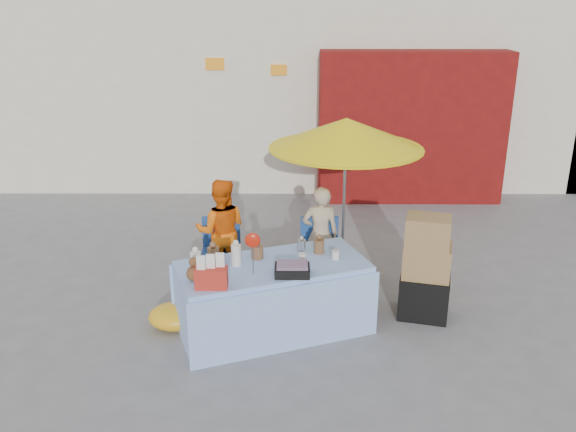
{
  "coord_description": "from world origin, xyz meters",
  "views": [
    {
      "loc": [
        0.1,
        -6.22,
        3.52
      ],
      "look_at": [
        0.07,
        0.6,
        1.0
      ],
      "focal_mm": 38.0,
      "sensor_mm": 36.0,
      "label": 1
    }
  ],
  "objects_px": {
    "box_stack": "(426,271)",
    "market_table": "(272,296)",
    "vendor_beige": "(320,235)",
    "umbrella": "(346,134)",
    "chair_left": "(221,266)",
    "vendor_orange": "(221,231)",
    "chair_right": "(320,266)"
  },
  "relations": [
    {
      "from": "umbrella",
      "to": "market_table",
      "type": "bearing_deg",
      "value": -122.24
    },
    {
      "from": "market_table",
      "to": "umbrella",
      "type": "bearing_deg",
      "value": 37.49
    },
    {
      "from": "box_stack",
      "to": "chair_left",
      "type": "bearing_deg",
      "value": 161.98
    },
    {
      "from": "vendor_orange",
      "to": "chair_left",
      "type": "bearing_deg",
      "value": 87.54
    },
    {
      "from": "chair_right",
      "to": "vendor_orange",
      "type": "bearing_deg",
      "value": 171.67
    },
    {
      "from": "market_table",
      "to": "box_stack",
      "type": "distance_m",
      "value": 1.76
    },
    {
      "from": "vendor_beige",
      "to": "umbrella",
      "type": "distance_m",
      "value": 1.3
    },
    {
      "from": "market_table",
      "to": "vendor_orange",
      "type": "height_order",
      "value": "vendor_orange"
    },
    {
      "from": "vendor_beige",
      "to": "umbrella",
      "type": "height_order",
      "value": "umbrella"
    },
    {
      "from": "umbrella",
      "to": "box_stack",
      "type": "relative_size",
      "value": 1.71
    },
    {
      "from": "chair_left",
      "to": "vendor_orange",
      "type": "xyz_separation_m",
      "value": [
        0.0,
        0.13,
        0.43
      ]
    },
    {
      "from": "chair_left",
      "to": "vendor_beige",
      "type": "bearing_deg",
      "value": 3.93
    },
    {
      "from": "chair_right",
      "to": "box_stack",
      "type": "distance_m",
      "value": 1.42
    },
    {
      "from": "market_table",
      "to": "vendor_orange",
      "type": "distance_m",
      "value": 1.43
    },
    {
      "from": "box_stack",
      "to": "market_table",
      "type": "bearing_deg",
      "value": -169.45
    },
    {
      "from": "chair_left",
      "to": "box_stack",
      "type": "bearing_deg",
      "value": -20.21
    },
    {
      "from": "chair_right",
      "to": "market_table",
      "type": "bearing_deg",
      "value": -119.7
    },
    {
      "from": "chair_right",
      "to": "vendor_orange",
      "type": "xyz_separation_m",
      "value": [
        -1.25,
        0.13,
        0.43
      ]
    },
    {
      "from": "chair_left",
      "to": "umbrella",
      "type": "height_order",
      "value": "umbrella"
    },
    {
      "from": "market_table",
      "to": "vendor_orange",
      "type": "relative_size",
      "value": 1.66
    },
    {
      "from": "vendor_beige",
      "to": "umbrella",
      "type": "xyz_separation_m",
      "value": [
        0.3,
        0.15,
        1.26
      ]
    },
    {
      "from": "chair_left",
      "to": "umbrella",
      "type": "distance_m",
      "value": 2.27
    },
    {
      "from": "chair_right",
      "to": "box_stack",
      "type": "bearing_deg",
      "value": -36.38
    },
    {
      "from": "chair_left",
      "to": "chair_right",
      "type": "distance_m",
      "value": 1.25
    },
    {
      "from": "chair_left",
      "to": "vendor_orange",
      "type": "distance_m",
      "value": 0.45
    },
    {
      "from": "market_table",
      "to": "vendor_beige",
      "type": "distance_m",
      "value": 1.38
    },
    {
      "from": "chair_left",
      "to": "umbrella",
      "type": "bearing_deg",
      "value": 8.19
    },
    {
      "from": "vendor_orange",
      "to": "umbrella",
      "type": "relative_size",
      "value": 0.65
    },
    {
      "from": "umbrella",
      "to": "vendor_orange",
      "type": "bearing_deg",
      "value": -174.47
    },
    {
      "from": "chair_left",
      "to": "chair_right",
      "type": "bearing_deg",
      "value": -2.2
    },
    {
      "from": "market_table",
      "to": "umbrella",
      "type": "xyz_separation_m",
      "value": [
        0.87,
        1.39,
        1.49
      ]
    },
    {
      "from": "market_table",
      "to": "chair_left",
      "type": "height_order",
      "value": "market_table"
    }
  ]
}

